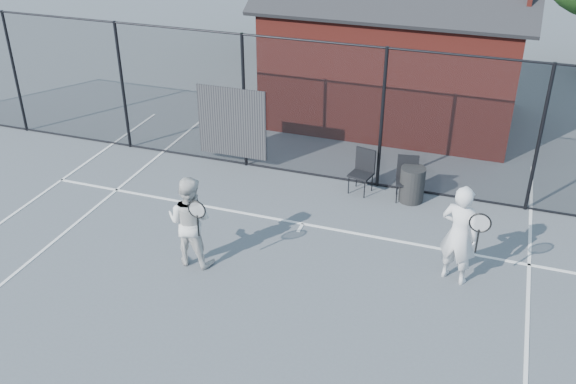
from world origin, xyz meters
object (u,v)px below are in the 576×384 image
(player_back, at_px, (190,221))
(waste_bin, at_px, (412,184))
(clubhouse, at_px, (395,57))
(player_front, at_px, (459,234))
(chair_right, at_px, (407,180))
(chair_left, at_px, (361,173))

(player_back, height_order, waste_bin, player_back)
(clubhouse, xyz_separation_m, waste_bin, (1.28, -4.40, -1.24))
(player_front, bearing_deg, player_back, -167.39)
(player_back, relative_size, waste_bin, 2.23)
(clubhouse, distance_m, player_front, 7.28)
(player_back, distance_m, waste_bin, 4.70)
(clubhouse, xyz_separation_m, chair_right, (1.17, -4.40, -1.16))
(player_front, height_order, chair_left, player_front)
(player_back, bearing_deg, chair_right, 47.67)
(chair_left, xyz_separation_m, waste_bin, (1.05, 0.00, -0.09))
(player_front, xyz_separation_m, waste_bin, (-1.12, 2.43, -0.51))
(player_front, xyz_separation_m, chair_left, (-2.17, 2.43, -0.42))
(player_back, bearing_deg, waste_bin, 46.65)
(chair_right, bearing_deg, clubhouse, 94.87)
(player_front, height_order, player_back, player_front)
(chair_right, xyz_separation_m, waste_bin, (0.11, 0.00, -0.08))
(player_back, bearing_deg, player_front, 12.61)
(chair_right, relative_size, waste_bin, 1.22)
(clubhouse, height_order, waste_bin, clubhouse)
(player_front, distance_m, chair_left, 3.29)
(player_front, bearing_deg, chair_right, 116.90)
(clubhouse, relative_size, player_back, 3.98)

